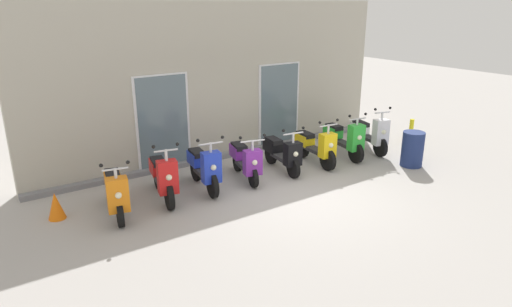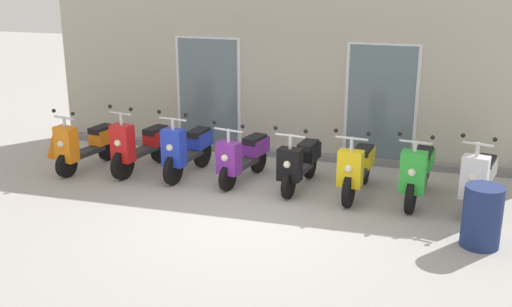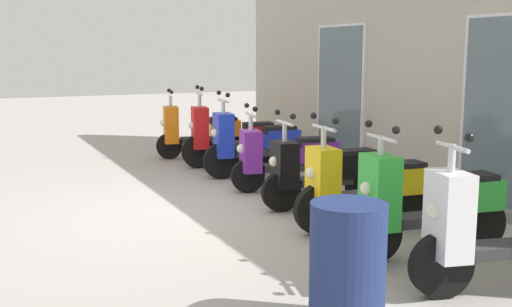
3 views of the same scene
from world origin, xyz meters
TOP-DOWN VIEW (x-y plane):
  - ground_plane at (0.00, 0.00)m, footprint 40.00×40.00m
  - storefront_facade at (-0.00, 3.22)m, footprint 9.91×0.50m
  - scooter_orange at (-3.48, 1.26)m, footprint 0.66×1.55m
  - scooter_red at (-2.45, 1.44)m, footprint 0.66×1.66m
  - scooter_blue at (-1.53, 1.42)m, footprint 0.61×1.59m
  - scooter_purple at (-0.48, 1.42)m, footprint 0.72×1.51m
  - scooter_black at (0.55, 1.38)m, footprint 0.60×1.56m
  - scooter_yellow at (1.52, 1.31)m, footprint 0.58×1.64m
  - scooter_green at (2.50, 1.29)m, footprint 0.59×1.63m
  - scooter_white at (3.43, 1.26)m, footprint 0.68×1.59m
  - traffic_cone at (-4.48, 1.73)m, footprint 0.32×0.32m
  - trash_bin at (3.40, -0.15)m, footprint 0.53×0.53m

SIDE VIEW (x-z plane):
  - ground_plane at x=0.00m, z-range 0.00..0.00m
  - traffic_cone at x=-4.48m, z-range 0.00..0.52m
  - trash_bin at x=3.40m, z-range 0.00..0.87m
  - scooter_black at x=0.55m, z-range -0.14..1.05m
  - scooter_yellow at x=1.52m, z-range -0.16..1.09m
  - scooter_purple at x=-0.48m, z-range -0.12..1.06m
  - scooter_orange at x=-3.48m, z-range -0.14..1.09m
  - scooter_red at x=-2.45m, z-range -0.18..1.15m
  - scooter_white at x=3.43m, z-range -0.17..1.15m
  - scooter_green at x=2.50m, z-range -0.13..1.13m
  - scooter_blue at x=-1.53m, z-range -0.14..1.16m
  - storefront_facade at x=0.00m, z-range -0.06..3.83m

